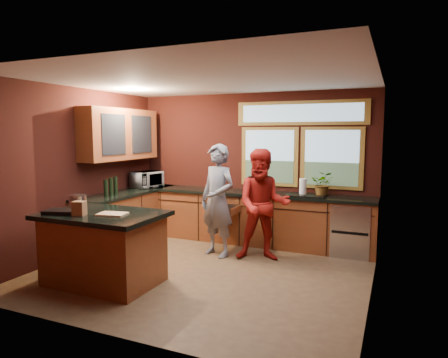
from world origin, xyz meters
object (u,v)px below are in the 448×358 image
Objects in this scene: person_red at (263,205)px; stock_pot at (78,201)px; cutting_board at (112,214)px; island at (104,248)px; person_grey at (218,200)px.

person_red is 7.24× the size of stock_pot.
cutting_board is at bearing -144.65° from person_red.
person_red is at bearing 52.31° from cutting_board.
island is at bearing 165.96° from cutting_board.
stock_pot is at bearing 165.07° from cutting_board.
stock_pot is (-0.55, 0.15, 0.56)m from island.
person_grey reaches higher than island.
cutting_board is (0.20, -0.05, 0.48)m from island.
person_grey is 1.87m from cutting_board.
island is 4.43× the size of cutting_board.
cutting_board reaches higher than island.
person_grey is 7.52× the size of stock_pot.
island is at bearing -98.00° from person_grey.
island is 1.96m from person_grey.
cutting_board is at bearing -91.85° from person_grey.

